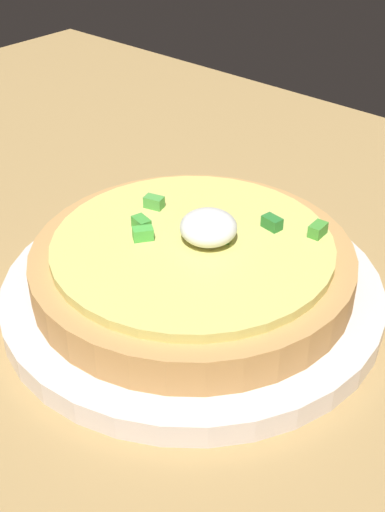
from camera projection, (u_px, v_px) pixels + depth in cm
name	position (u px, v px, depth cm)	size (l,w,h in cm)	color
dining_table	(92.00, 292.00, 47.80)	(98.85, 79.54, 2.87)	#A7844E
plate	(192.00, 291.00, 44.22)	(24.96, 24.96, 1.57)	silver
pizza	(193.00, 262.00, 42.91)	(20.80, 20.80, 5.16)	tan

